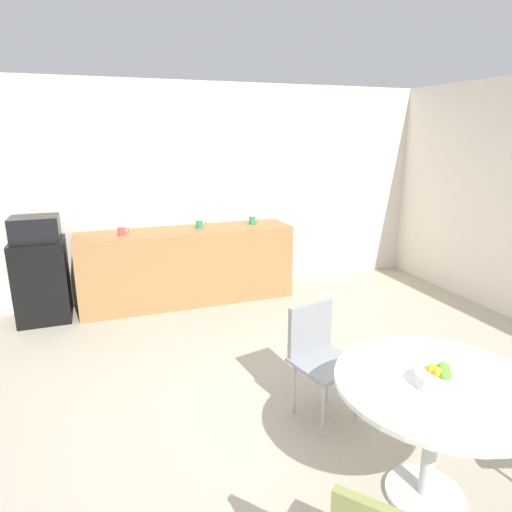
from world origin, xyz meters
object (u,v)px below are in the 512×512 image
mini_fridge (42,280)px  mug_red (122,231)px  microwave (35,229)px  chair_gray (318,347)px  fruit_bowl (439,378)px  mug_white (252,220)px  round_table (436,404)px  mug_green (200,224)px

mini_fridge → mug_red: bearing=-4.4°
microwave → chair_gray: 3.32m
mini_fridge → fruit_bowl: size_ratio=3.90×
mini_fridge → microwave: (0.00, 0.00, 0.58)m
mug_white → mug_red: (-1.59, -0.10, 0.00)m
microwave → mug_white: bearing=0.7°
round_table → fruit_bowl: bearing=-137.3°
chair_gray → mug_green: mug_green is taller
mini_fridge → mug_green: size_ratio=6.97×
fruit_bowl → round_table: bearing=42.7°
fruit_bowl → microwave: bearing=122.1°
chair_gray → mug_white: bearing=80.8°
mug_green → fruit_bowl: bearing=-82.9°
mug_green → mug_red: size_ratio=1.00×
mini_fridge → microwave: microwave is taller
mug_white → mug_red: 1.59m
round_table → chair_gray: 0.97m
mug_red → fruit_bowl: bearing=-68.8°
fruit_bowl → chair_gray: bearing=100.2°
chair_gray → round_table: bearing=-77.2°
microwave → mug_white: size_ratio=3.72×
mug_green → mug_red: 0.91m
round_table → mug_green: 3.56m
chair_gray → fruit_bowl: 1.03m
round_table → mug_white: size_ratio=8.47×
microwave → mug_red: bearing=-4.4°
mini_fridge → fruit_bowl: bearing=-57.9°
microwave → fruit_bowl: (2.22, -3.54, -0.24)m
fruit_bowl → mug_white: (0.24, 3.57, 0.15)m
mug_red → mug_white: bearing=3.5°
round_table → mini_fridge: bearing=122.8°
chair_gray → mug_green: size_ratio=6.43×
microwave → fruit_bowl: microwave is taller
microwave → round_table: (2.26, -3.50, -0.42)m
microwave → chair_gray: bearing=-51.4°
chair_gray → mug_white: size_ratio=6.43×
mug_white → mug_red: size_ratio=1.00×
microwave → round_table: 4.19m
fruit_bowl → mug_green: mug_green is taller
microwave → mug_white: (2.46, 0.03, -0.08)m
mini_fridge → chair_gray: size_ratio=1.08×
mini_fridge → mug_white: size_ratio=6.97×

